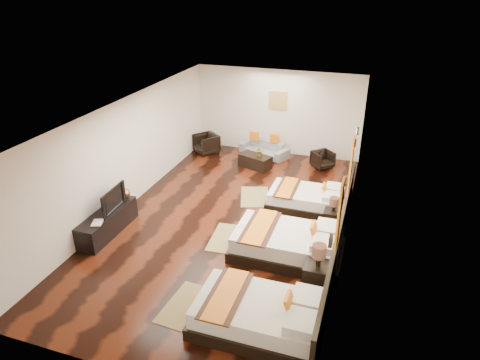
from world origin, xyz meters
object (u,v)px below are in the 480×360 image
(nightstand_b, at_px, (332,217))
(armchair_left, at_px, (206,144))
(bed_far, at_px, (307,199))
(table_plant, at_px, (260,152))
(tv, at_px, (110,199))
(book, at_px, (92,223))
(tv_console, at_px, (108,222))
(bed_near, at_px, (260,315))
(nightstand_a, at_px, (317,274))
(figurine, at_px, (123,191))
(coffee_table, at_px, (255,161))
(sofa, at_px, (264,148))
(bed_mid, at_px, (289,243))
(armchair_right, at_px, (323,160))

(nightstand_b, bearing_deg, armchair_left, 143.29)
(bed_far, distance_m, table_plant, 2.78)
(tv, bearing_deg, book, 172.46)
(bed_far, xyz_separation_m, tv_console, (-4.19, -2.67, 0.02))
(table_plant, bearing_deg, bed_near, -73.92)
(nightstand_a, height_order, figurine, nightstand_a)
(bed_far, relative_size, table_plant, 6.71)
(coffee_table, bearing_deg, sofa, 90.00)
(bed_far, height_order, sofa, bed_far)
(bed_mid, relative_size, bed_far, 1.20)
(bed_mid, distance_m, bed_far, 2.22)
(tv, xyz_separation_m, armchair_right, (4.15, 5.22, -0.56))
(figurine, xyz_separation_m, coffee_table, (2.18, 3.97, -0.51))
(tv, relative_size, sofa, 0.58)
(bed_near, xyz_separation_m, coffee_table, (-2.02, 6.52, -0.09))
(armchair_right, relative_size, coffee_table, 0.59)
(sofa, xyz_separation_m, armchair_left, (-1.91, -0.42, 0.09))
(bed_far, bearing_deg, tv, -148.68)
(sofa, distance_m, coffee_table, 1.05)
(nightstand_b, distance_m, armchair_left, 5.83)
(bed_near, relative_size, figurine, 6.72)
(armchair_left, distance_m, table_plant, 2.17)
(nightstand_a, height_order, armchair_right, nightstand_a)
(bed_near, xyz_separation_m, figurine, (-4.20, 2.54, 0.43))
(bed_near, bearing_deg, nightstand_b, 78.46)
(bed_mid, height_order, figurine, bed_mid)
(book, height_order, table_plant, table_plant)
(tv, height_order, book, tv)
(bed_far, xyz_separation_m, table_plant, (-1.87, 2.03, 0.29))
(bed_mid, distance_m, nightstand_a, 1.17)
(table_plant, bearing_deg, tv, -116.57)
(tv, bearing_deg, figurine, 1.38)
(book, bearing_deg, bed_mid, 13.03)
(bed_near, bearing_deg, sofa, 104.93)
(bed_near, distance_m, tv_console, 4.56)
(bed_far, height_order, tv, tv)
(nightstand_a, height_order, book, nightstand_a)
(tv, height_order, figurine, tv)
(tv, height_order, armchair_right, tv)
(nightstand_a, bearing_deg, book, -179.18)
(nightstand_b, bearing_deg, nightstand_a, -90.00)
(figurine, bearing_deg, book, -90.00)
(bed_mid, xyz_separation_m, book, (-4.20, -0.97, 0.26))
(nightstand_a, distance_m, coffee_table, 5.88)
(tv, bearing_deg, armchair_left, -5.67)
(tv, relative_size, table_plant, 3.36)
(nightstand_b, height_order, tv, tv)
(tv, xyz_separation_m, figurine, (-0.05, 0.61, -0.11))
(bed_mid, bearing_deg, bed_near, -90.04)
(bed_near, xyz_separation_m, armchair_right, (-0.00, 7.15, -0.02))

